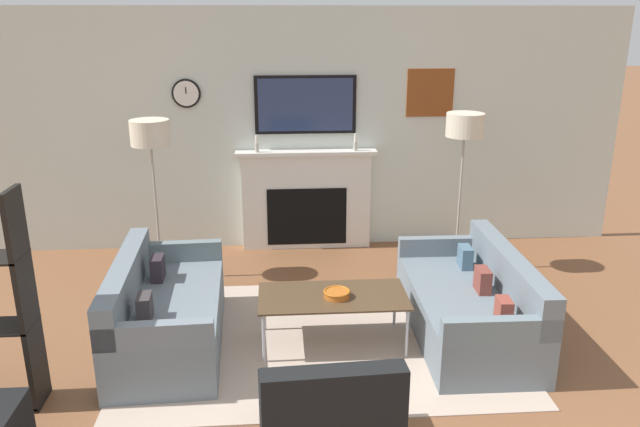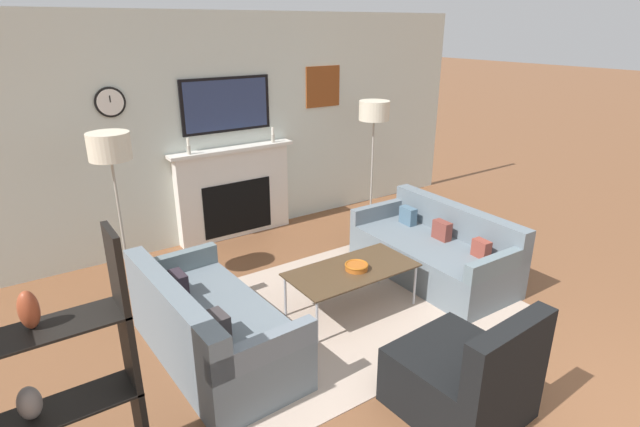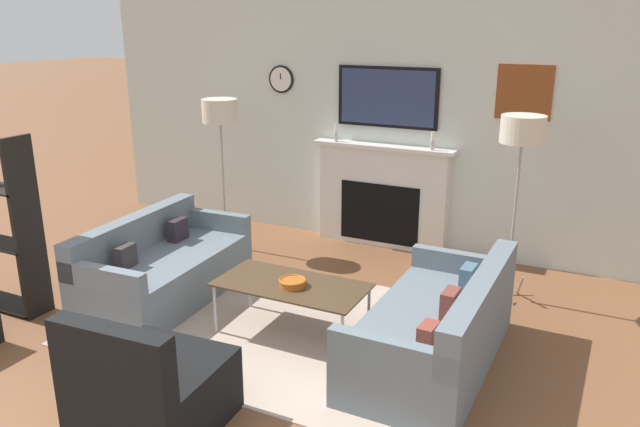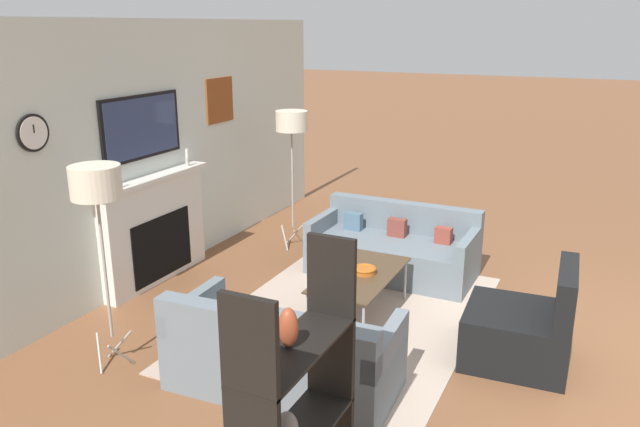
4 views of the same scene
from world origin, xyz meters
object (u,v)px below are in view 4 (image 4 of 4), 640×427
object	(u,v)px
couch_right	(394,250)
shelf_unit	(295,411)
decorative_bowl	(364,270)
couch_left	(282,356)
floor_lamp_right	(292,124)
coffee_table	(360,276)
armchair	(523,330)
floor_lamp_left	(96,186)

from	to	relation	value
couch_right	shelf_unit	size ratio (longest dim) A/B	1.13
decorative_bowl	couch_left	bearing A→B (deg)	175.80
couch_right	floor_lamp_right	bearing A→B (deg)	79.07
couch_right	decorative_bowl	size ratio (longest dim) A/B	8.09
coffee_table	floor_lamp_right	xyz separation A→B (m)	(1.45, 1.47, 1.12)
couch_left	couch_right	distance (m)	2.55
couch_left	coffee_table	distance (m)	1.38
shelf_unit	floor_lamp_right	bearing A→B (deg)	28.09
armchair	shelf_unit	xyz separation A→B (m)	(-2.38, 0.82, 0.47)
armchair	couch_left	bearing A→B (deg)	127.60
couch_left	floor_lamp_left	bearing A→B (deg)	101.15
armchair	floor_lamp_right	xyz separation A→B (m)	(1.62, 2.95, 1.25)
armchair	coffee_table	xyz separation A→B (m)	(0.17, 1.49, 0.13)
armchair	couch_right	bearing A→B (deg)	49.15
couch_right	couch_left	bearing A→B (deg)	-179.96
coffee_table	floor_lamp_left	bearing A→B (deg)	138.30
decorative_bowl	couch_right	bearing A→B (deg)	5.20
couch_left	shelf_unit	size ratio (longest dim) A/B	1.10
coffee_table	couch_left	bearing A→B (deg)	176.98
armchair	floor_lamp_left	distance (m)	3.52
floor_lamp_left	shelf_unit	bearing A→B (deg)	-112.98
coffee_table	decorative_bowl	xyz separation A→B (m)	(0.03, -0.03, 0.06)
floor_lamp_left	coffee_table	bearing A→B (deg)	-41.70
coffee_table	shelf_unit	xyz separation A→B (m)	(-2.55, -0.67, 0.34)
couch_right	armchair	distance (m)	2.06
floor_lamp_left	shelf_unit	distance (m)	2.43
couch_right	coffee_table	distance (m)	1.19
floor_lamp_left	floor_lamp_right	xyz separation A→B (m)	(3.09, 0.00, 0.03)
armchair	floor_lamp_right	world-z (taller)	floor_lamp_right
shelf_unit	floor_lamp_left	bearing A→B (deg)	67.02
couch_left	couch_right	world-z (taller)	couch_left
coffee_table	shelf_unit	world-z (taller)	shelf_unit
couch_left	floor_lamp_left	size ratio (longest dim) A/B	1.04
couch_right	floor_lamp_right	size ratio (longest dim) A/B	1.05
couch_left	floor_lamp_left	xyz separation A→B (m)	(-0.27, 1.39, 1.22)
armchair	coffee_table	distance (m)	1.50
coffee_table	floor_lamp_right	distance (m)	2.34
couch_left	shelf_unit	bearing A→B (deg)	-147.91
coffee_table	couch_right	bearing A→B (deg)	3.60
decorative_bowl	floor_lamp_right	world-z (taller)	floor_lamp_right
couch_right	floor_lamp_right	world-z (taller)	floor_lamp_right
coffee_table	floor_lamp_left	world-z (taller)	floor_lamp_left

